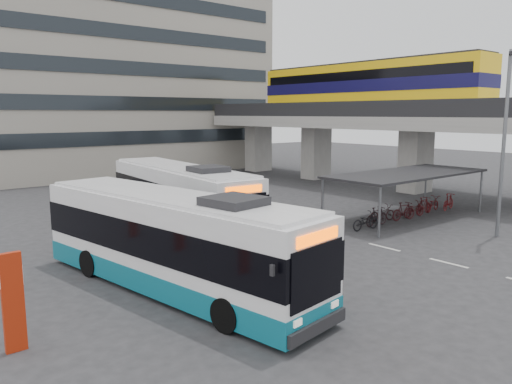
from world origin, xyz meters
TOP-DOWN VIEW (x-y plane):
  - ground at (0.00, 0.00)m, footprint 120.00×120.00m
  - viaduct at (17.00, 12.52)m, footprint 8.00×32.00m
  - bike_shelter at (8.47, 3.00)m, footprint 10.00×4.00m
  - office_block at (6.00, 36.00)m, footprint 30.00×15.00m
  - road_markings at (2.50, -3.00)m, footprint 0.15×7.60m
  - bus_main at (-2.51, 8.57)m, footprint 3.47×11.73m
  - bus_teal at (-7.20, 1.29)m, footprint 4.20×11.79m
  - pedestrian at (-7.21, 2.22)m, footprint 0.72×0.80m
  - lamp_post at (8.11, -2.24)m, footprint 1.40×0.76m
  - sign_totem_south at (-12.37, -0.09)m, footprint 0.54×0.16m

SIDE VIEW (x-z plane):
  - ground at x=0.00m, z-range 0.00..0.00m
  - road_markings at x=2.50m, z-range 0.00..0.01m
  - pedestrian at x=-7.21m, z-range 0.00..1.84m
  - sign_totem_south at x=-12.37m, z-range 0.04..2.52m
  - bike_shelter at x=8.47m, z-range 0.03..2.57m
  - bus_teal at x=-7.20m, z-range -0.12..3.29m
  - bus_main at x=-2.51m, z-range -0.12..3.29m
  - lamp_post at x=8.11m, z-range 0.59..9.05m
  - viaduct at x=17.00m, z-range 1.39..11.07m
  - office_block at x=6.00m, z-range 0.00..25.00m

